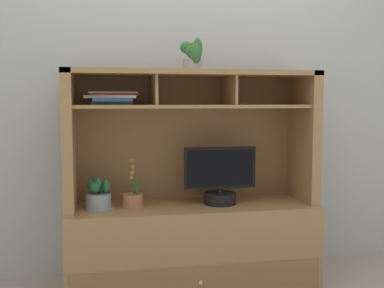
# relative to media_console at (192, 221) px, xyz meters

# --- Properties ---
(floor_plane) EXTENTS (6.00, 6.00, 0.02)m
(floor_plane) POSITION_rel_media_console_xyz_m (0.00, -0.01, -0.41)
(floor_plane) COLOR #A7968A
(floor_plane) RESTS_ON ground
(back_wall) EXTENTS (6.00, 0.02, 2.80)m
(back_wall) POSITION_rel_media_console_xyz_m (0.00, 0.28, 1.00)
(back_wall) COLOR #ADB2B0
(back_wall) RESTS_ON ground
(media_console) EXTENTS (1.51, 0.55, 1.33)m
(media_console) POSITION_rel_media_console_xyz_m (0.00, 0.00, 0.00)
(media_console) COLOR #A47848
(media_console) RESTS_ON ground
(tv_monitor) EXTENTS (0.45, 0.20, 0.36)m
(tv_monitor) POSITION_rel_media_console_xyz_m (0.17, -0.04, 0.26)
(tv_monitor) COLOR black
(tv_monitor) RESTS_ON media_console
(potted_orchid) EXTENTS (0.14, 0.14, 0.29)m
(potted_orchid) POSITION_rel_media_console_xyz_m (-0.36, -0.01, 0.15)
(potted_orchid) COLOR #B16F4A
(potted_orchid) RESTS_ON media_console
(potted_fern) EXTENTS (0.17, 0.17, 0.19)m
(potted_fern) POSITION_rel_media_console_xyz_m (-0.57, -0.04, 0.19)
(potted_fern) COLOR gray
(potted_fern) RESTS_ON media_console
(magazine_stack_left) EXTENTS (0.32, 0.26, 0.08)m
(magazine_stack_left) POSITION_rel_media_console_xyz_m (-0.48, 0.00, 0.76)
(magazine_stack_left) COLOR #526A65
(magazine_stack_left) RESTS_ON media_console
(potted_succulent) EXTENTS (0.14, 0.15, 0.20)m
(potted_succulent) POSITION_rel_media_console_xyz_m (0.00, -0.03, 1.01)
(potted_succulent) COLOR gray
(potted_succulent) RESTS_ON media_console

